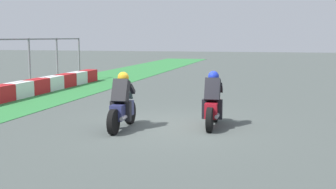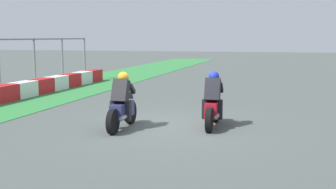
# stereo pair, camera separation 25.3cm
# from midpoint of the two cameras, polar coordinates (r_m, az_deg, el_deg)

# --- Properties ---
(ground_plane) EXTENTS (120.00, 120.00, 0.00)m
(ground_plane) POSITION_cam_midpoint_polar(r_m,az_deg,el_deg) (11.83, -0.43, -4.22)
(ground_plane) COLOR #464E4B
(rider_lane_a) EXTENTS (2.04, 0.55, 1.51)m
(rider_lane_a) POSITION_cam_midpoint_polar(r_m,az_deg,el_deg) (11.74, 5.30, -1.25)
(rider_lane_a) COLOR black
(rider_lane_a) RESTS_ON ground_plane
(rider_lane_b) EXTENTS (2.04, 0.55, 1.51)m
(rider_lane_b) POSITION_cam_midpoint_polar(r_m,az_deg,el_deg) (11.49, -6.68, -1.46)
(rider_lane_b) COLOR black
(rider_lane_b) RESTS_ON ground_plane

